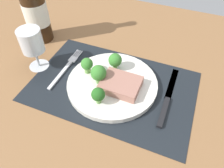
{
  "coord_description": "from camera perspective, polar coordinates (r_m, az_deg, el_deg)",
  "views": [
    {
      "loc": [
        15.86,
        -39.13,
        46.61
      ],
      "look_at": [
        0.26,
        -0.83,
        1.9
      ],
      "focal_mm": 34.12,
      "sensor_mm": 36.0,
      "label": 1
    }
  ],
  "objects": [
    {
      "name": "ground_plane",
      "position": [
        0.64,
        0.06,
        -1.5
      ],
      "size": [
        140.0,
        110.0,
        3.0
      ],
      "primitive_type": "cube",
      "color": "brown"
    },
    {
      "name": "fork",
      "position": [
        0.69,
        -12.18,
        4.32
      ],
      "size": [
        2.4,
        19.2,
        0.5
      ],
      "rotation": [
        0.0,
        0.0,
        0.01
      ],
      "color": "silver",
      "rests_on": "placemat"
    },
    {
      "name": "broccoli_center",
      "position": [
        0.63,
        0.85,
        6.37
      ],
      "size": [
        4.06,
        4.06,
        5.31
      ],
      "color": "#5B8942",
      "rests_on": "plate"
    },
    {
      "name": "knife",
      "position": [
        0.61,
        14.56,
        -4.11
      ],
      "size": [
        1.8,
        23.0,
        0.8
      ],
      "rotation": [
        0.0,
        0.0,
        0.03
      ],
      "color": "black",
      "rests_on": "placemat"
    },
    {
      "name": "broccoli_near_fork",
      "position": [
        0.59,
        -3.65,
        2.89
      ],
      "size": [
        4.44,
        4.44,
        5.94
      ],
      "color": "#5B8942",
      "rests_on": "plate"
    },
    {
      "name": "broccoli_front_edge",
      "position": [
        0.63,
        -6.72,
        5.21
      ],
      "size": [
        3.57,
        3.57,
        5.04
      ],
      "color": "#6B994C",
      "rests_on": "plate"
    },
    {
      "name": "plate",
      "position": [
        0.62,
        0.06,
        0.08
      ],
      "size": [
        26.23,
        26.23,
        1.6
      ],
      "primitive_type": "cylinder",
      "color": "silver",
      "rests_on": "placemat"
    },
    {
      "name": "wine_glass",
      "position": [
        0.68,
        -20.71,
        10.26
      ],
      "size": [
        6.81,
        6.81,
        13.41
      ],
      "color": "silver",
      "rests_on": "ground_plane"
    },
    {
      "name": "wine_bottle",
      "position": [
        0.79,
        -20.01,
        18.41
      ],
      "size": [
        8.15,
        8.15,
        32.65
      ],
      "color": "#331E0F",
      "rests_on": "ground_plane"
    },
    {
      "name": "placemat",
      "position": [
        0.63,
        0.06,
        -0.51
      ],
      "size": [
        47.49,
        30.93,
        0.3
      ],
      "primitive_type": "cube",
      "color": "black",
      "rests_on": "ground_plane"
    },
    {
      "name": "steak",
      "position": [
        0.59,
        2.35,
        -0.11
      ],
      "size": [
        10.83,
        8.66,
        2.52
      ],
      "primitive_type": "cube",
      "rotation": [
        0.0,
        0.0,
        -0.01
      ],
      "color": "#9E6B5B",
      "rests_on": "plate"
    },
    {
      "name": "broccoli_near_steak",
      "position": [
        0.54,
        -3.71,
        -2.89
      ],
      "size": [
        3.63,
        3.63,
        4.92
      ],
      "color": "#6B994C",
      "rests_on": "plate"
    }
  ]
}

